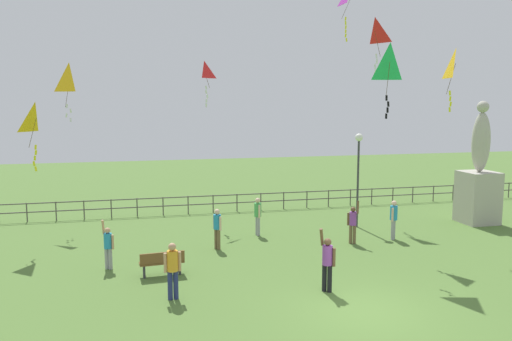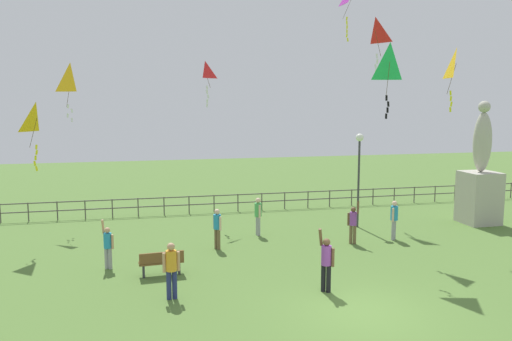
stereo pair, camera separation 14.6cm
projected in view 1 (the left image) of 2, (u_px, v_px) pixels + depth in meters
The scene contains 18 objects.
ground_plane at pixel (363, 312), 14.43m from camera, with size 80.00×80.00×0.00m, color #517533.
statue_monument at pixel (479, 183), 24.85m from camera, with size 1.61×1.61×5.94m.
lamppost at pixel (358, 159), 23.84m from camera, with size 0.36×0.36×4.44m.
park_bench at pixel (162, 262), 17.36m from camera, with size 1.53×0.53×0.85m.
person_0 at pixel (217, 226), 20.45m from camera, with size 0.30×0.45×1.64m.
person_1 at pixel (258, 214), 22.60m from camera, with size 0.31×0.51×1.69m.
person_2 at pixel (108, 245), 17.99m from camera, with size 0.43×0.35×1.77m.
person_4 at pixel (327, 260), 15.83m from camera, with size 0.46×0.48×2.00m.
person_5 at pixel (173, 267), 15.21m from camera, with size 0.52×0.32×1.73m.
person_6 at pixel (353, 222), 21.26m from camera, with size 0.44×0.38×1.84m.
person_7 at pixel (394, 217), 21.92m from camera, with size 0.37×0.41×1.70m.
kite_0 at pixel (204, 73), 25.51m from camera, with size 0.81×0.73×2.28m.
kite_2 at pixel (36, 120), 20.40m from camera, with size 0.85×0.92×2.78m.
kite_4 at pixel (375, 33), 21.16m from camera, with size 0.81×0.92×2.30m.
kite_5 at pixel (390, 64), 18.33m from camera, with size 0.90×0.78×2.71m.
kite_6 at pixel (455, 65), 20.44m from camera, with size 0.58×0.91×2.56m.
kite_7 at pixel (70, 79), 24.49m from camera, with size 0.96×0.81×2.82m.
waterfront_railing at pixel (247, 200), 27.78m from camera, with size 36.06×0.06×0.95m.
Camera 1 is at (-6.16, -12.69, 5.86)m, focal length 35.87 mm.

